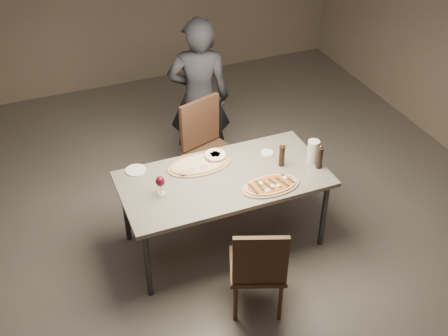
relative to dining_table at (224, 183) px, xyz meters
name	(u,v)px	position (x,y,z in m)	size (l,w,h in m)	color
room	(224,112)	(0.00, 0.00, 0.71)	(7.00, 7.00, 7.00)	#5C5650
dining_table	(224,183)	(0.00, 0.00, 0.00)	(1.80, 0.90, 0.75)	slate
zucchini_pizza	(271,185)	(0.32, -0.27, 0.07)	(0.52, 0.29, 0.05)	tan
ham_pizza	(199,165)	(-0.14, 0.24, 0.07)	(0.58, 0.32, 0.04)	tan
bread_basket	(215,156)	(0.03, 0.27, 0.10)	(0.20, 0.20, 0.07)	#F5E9C6
oil_dish	(267,153)	(0.50, 0.19, 0.06)	(0.12, 0.12, 0.01)	white
pepper_mill_left	(282,155)	(0.54, -0.02, 0.16)	(0.06, 0.06, 0.23)	black
pepper_mill_right	(320,157)	(0.83, -0.18, 0.17)	(0.06, 0.06, 0.23)	black
carafe	(313,152)	(0.82, -0.08, 0.17)	(0.11, 0.11, 0.22)	silver
wine_glass	(160,182)	(-0.57, -0.01, 0.18)	(0.08, 0.08, 0.18)	silver
side_plate	(136,170)	(-0.68, 0.38, 0.06)	(0.18, 0.18, 0.01)	white
chair_near	(258,266)	(-0.06, -0.86, -0.18)	(0.56, 0.56, 0.92)	#432A1C
chair_far	(208,144)	(0.14, 0.79, -0.12)	(0.61, 0.61, 1.02)	#432A1C
diner	(199,98)	(0.21, 1.20, 0.17)	(0.63, 0.42, 1.73)	black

